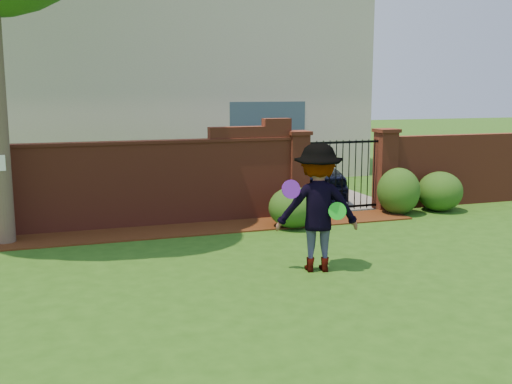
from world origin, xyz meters
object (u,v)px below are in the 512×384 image
object	(u,v)px
car	(301,169)
frisbee_purple	(291,189)
frisbee_green	(337,211)
man	(318,208)

from	to	relation	value
car	frisbee_purple	size ratio (longest dim) A/B	15.03
car	frisbee_green	size ratio (longest dim) A/B	15.86
man	frisbee_purple	xyz separation A→B (m)	(-0.48, -0.08, 0.33)
man	frisbee_purple	bearing A→B (deg)	25.42
car	frisbee_purple	bearing A→B (deg)	-104.46
man	frisbee_purple	world-z (taller)	man
frisbee_green	frisbee_purple	bearing A→B (deg)	165.86
man	car	bearing A→B (deg)	-95.15
man	frisbee_green	xyz separation A→B (m)	(0.21, -0.26, -0.01)
man	frisbee_purple	size ratio (longest dim) A/B	6.93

